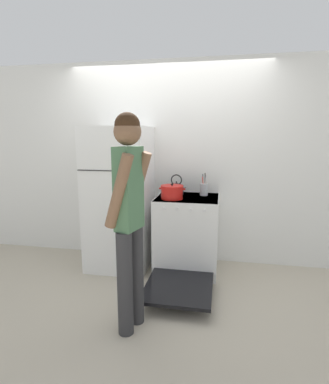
% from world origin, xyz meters
% --- Properties ---
extents(ground_plane, '(14.00, 14.00, 0.00)m').
position_xyz_m(ground_plane, '(0.00, 0.00, 0.00)').
color(ground_plane, '#B2A893').
extents(wall_back, '(10.00, 0.06, 2.55)m').
position_xyz_m(wall_back, '(0.00, 0.03, 1.27)').
color(wall_back, silver).
rests_on(wall_back, ground_plane).
extents(refrigerator, '(0.74, 0.73, 1.73)m').
position_xyz_m(refrigerator, '(-0.54, -0.35, 0.87)').
color(refrigerator, white).
rests_on(refrigerator, ground_plane).
extents(stove_range, '(0.73, 1.39, 0.91)m').
position_xyz_m(stove_range, '(0.30, -0.37, 0.45)').
color(stove_range, white).
rests_on(stove_range, ground_plane).
extents(dutch_oven_pot, '(0.30, 0.26, 0.18)m').
position_xyz_m(dutch_oven_pot, '(0.13, -0.46, 0.99)').
color(dutch_oven_pot, red).
rests_on(dutch_oven_pot, stove_range).
extents(tea_kettle, '(0.22, 0.18, 0.25)m').
position_xyz_m(tea_kettle, '(0.15, -0.20, 0.99)').
color(tea_kettle, black).
rests_on(tea_kettle, stove_range).
extents(utensil_jar, '(0.10, 0.10, 0.27)m').
position_xyz_m(utensil_jar, '(0.48, -0.19, 0.99)').
color(utensil_jar, '#B7BABF').
rests_on(utensil_jar, stove_range).
extents(person, '(0.35, 0.42, 1.81)m').
position_xyz_m(person, '(-0.03, -1.56, 1.03)').
color(person, '#2D2D30').
rests_on(person, ground_plane).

